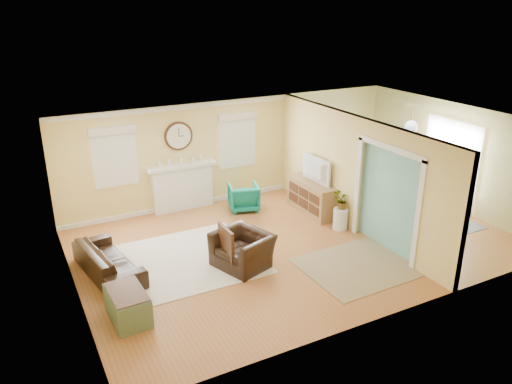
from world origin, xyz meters
TOP-DOWN VIEW (x-y plane):
  - floor at (0.00, 0.00)m, footprint 9.00×9.00m
  - wall_back at (0.00, 3.00)m, footprint 9.00×0.02m
  - wall_front at (0.00, -3.00)m, footprint 9.00×0.02m
  - wall_left at (-4.50, 0.00)m, footprint 0.02×6.00m
  - wall_right at (4.50, 0.00)m, footprint 0.02×6.00m
  - ceiling at (0.00, 0.00)m, footprint 9.00×6.00m
  - partition at (1.51, 0.28)m, footprint 0.17×6.00m
  - fireplace at (-1.50, 2.88)m, footprint 1.70×0.30m
  - wall_clock at (-1.50, 2.97)m, footprint 0.70×0.07m
  - window_left at (-3.05, 2.95)m, footprint 1.05×0.13m
  - window_right at (0.05, 2.95)m, footprint 1.05×0.13m
  - french_doors at (4.45, 0.00)m, footprint 0.06×1.70m
  - pendant at (3.00, 0.00)m, footprint 0.30×0.30m
  - rug_cream at (-2.44, 0.32)m, footprint 2.96×2.57m
  - rug_jute at (0.57, -1.48)m, footprint 2.25×1.86m
  - rug_grey at (3.16, -0.02)m, footprint 2.30×2.88m
  - sofa at (-3.85, 0.50)m, footprint 1.05×2.03m
  - eames_chair at (-1.45, -0.38)m, footprint 1.21×1.29m
  - green_chair at (-0.18, 2.14)m, footprint 0.87×0.89m
  - trunk at (-3.89, -1.11)m, footprint 0.59×0.93m
  - credenza at (1.22, 1.21)m, footprint 0.52×1.52m
  - tv at (1.20, 1.21)m, footprint 0.17×1.05m
  - garden_stool at (1.26, 0.11)m, footprint 0.33×0.33m
  - potted_plant at (1.26, 0.11)m, footprint 0.39×0.35m
  - dining_table at (3.16, -0.02)m, footprint 1.32×1.96m
  - dining_chair_n at (3.18, 1.02)m, footprint 0.48×0.48m
  - dining_chair_s at (3.23, -1.18)m, footprint 0.50×0.50m
  - dining_chair_w at (2.49, -0.12)m, footprint 0.47×0.47m
  - dining_chair_e at (3.86, -0.07)m, footprint 0.54×0.54m

SIDE VIEW (x-z plane):
  - floor at x=0.00m, z-range 0.00..0.00m
  - rug_grey at x=3.16m, z-range 0.00..0.01m
  - rug_jute at x=0.57m, z-range 0.00..0.01m
  - rug_cream at x=-2.44m, z-range 0.00..0.02m
  - garden_stool at x=1.26m, z-range 0.00..0.49m
  - trunk at x=-3.89m, z-range 0.00..0.52m
  - sofa at x=-3.85m, z-range 0.00..0.56m
  - dining_table at x=3.16m, z-range 0.00..0.64m
  - green_chair at x=-0.18m, z-range 0.00..0.66m
  - eames_chair at x=-1.45m, z-range 0.00..0.68m
  - credenza at x=1.22m, z-range 0.00..0.80m
  - dining_chair_w at x=2.49m, z-range 0.08..0.95m
  - dining_chair_s at x=3.23m, z-range 0.08..0.99m
  - dining_chair_e at x=3.86m, z-range 0.09..1.07m
  - dining_chair_n at x=3.18m, z-range 0.09..1.08m
  - fireplace at x=-1.50m, z-range 0.01..1.18m
  - potted_plant at x=1.26m, z-range 0.49..0.88m
  - french_doors at x=4.45m, z-range 0.00..2.20m
  - tv at x=1.20m, z-range 0.80..1.40m
  - wall_back at x=0.00m, z-range 0.00..2.60m
  - wall_front at x=0.00m, z-range 0.00..2.60m
  - wall_left at x=-4.50m, z-range 0.00..2.60m
  - wall_right at x=4.50m, z-range 0.00..2.60m
  - partition at x=1.51m, z-range 0.06..2.66m
  - window_left at x=-3.05m, z-range 0.95..2.37m
  - window_right at x=0.05m, z-range 0.95..2.37m
  - wall_clock at x=-1.50m, z-range 1.50..2.20m
  - pendant at x=3.00m, z-range 1.93..2.48m
  - ceiling at x=0.00m, z-range 2.59..2.61m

